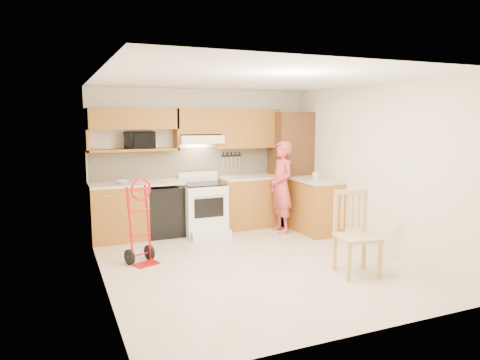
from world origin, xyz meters
TOP-DOWN VIEW (x-y plane):
  - floor at (0.00, 0.00)m, footprint 4.00×4.50m
  - ceiling at (0.00, 0.00)m, footprint 4.00×4.50m
  - wall_back at (0.00, 2.26)m, footprint 4.00×0.02m
  - wall_front at (0.00, -2.26)m, footprint 4.00×0.02m
  - wall_left at (-2.01, 0.00)m, footprint 0.02×4.50m
  - wall_right at (2.01, 0.00)m, footprint 0.02×4.50m
  - backsplash at (0.00, 2.23)m, footprint 3.92×0.03m
  - lower_cab_left at (-1.55, 1.95)m, footprint 0.90×0.60m
  - dishwasher at (-0.80, 1.95)m, footprint 0.60×0.60m
  - lower_cab_right at (0.83, 1.95)m, footprint 1.14×0.60m
  - countertop_left at (-1.25, 1.95)m, footprint 1.50×0.63m
  - countertop_right at (0.83, 1.95)m, footprint 1.14×0.63m
  - cab_return_right at (1.70, 1.15)m, footprint 0.60×1.00m
  - countertop_return at (1.70, 1.15)m, footprint 0.63×1.00m
  - pantry_tall at (1.65, 1.95)m, footprint 0.70×0.60m
  - upper_cab_left at (-1.25, 2.08)m, footprint 1.50×0.33m
  - upper_shelf_mw at (-1.25, 2.08)m, footprint 1.50×0.33m
  - upper_cab_center at (-0.12, 2.08)m, footprint 0.76×0.33m
  - upper_cab_right at (0.83, 2.08)m, footprint 1.14×0.33m
  - range_hood at (-0.12, 2.02)m, footprint 0.76×0.46m
  - knife_strip at (0.55, 2.21)m, footprint 0.40×0.05m
  - microwave at (-1.15, 2.08)m, footprint 0.53×0.39m
  - range at (-0.14, 1.72)m, footprint 0.71×0.93m
  - person at (1.15, 1.35)m, footprint 0.40×0.59m
  - hand_truck at (-1.42, 0.58)m, footprint 0.53×0.51m
  - dining_chair at (1.01, -0.93)m, footprint 0.57×0.61m
  - soap_bottle at (1.70, 1.15)m, footprint 0.09×0.09m
  - bowl at (-1.46, 1.95)m, footprint 0.23×0.23m

SIDE VIEW (x-z plane):
  - floor at x=0.00m, z-range -0.02..0.00m
  - dishwasher at x=-0.80m, z-range 0.00..0.85m
  - lower_cab_left at x=-1.55m, z-range 0.00..0.90m
  - lower_cab_right at x=0.83m, z-range 0.00..0.90m
  - cab_return_right at x=1.70m, z-range 0.00..0.90m
  - range at x=-0.14m, z-range 0.00..1.05m
  - dining_chair at x=1.01m, z-range 0.00..1.07m
  - hand_truck at x=-1.42m, z-range 0.00..1.07m
  - person at x=1.15m, z-range 0.00..1.61m
  - countertop_left at x=-1.25m, z-range 0.90..0.94m
  - countertop_right at x=0.83m, z-range 0.90..0.94m
  - countertop_return at x=1.70m, z-range 0.90..0.94m
  - bowl at x=-1.46m, z-range 0.94..0.99m
  - soap_bottle at x=1.70m, z-range 0.94..1.11m
  - pantry_tall at x=1.65m, z-range 0.00..2.10m
  - backsplash at x=0.00m, z-range 0.92..1.48m
  - knife_strip at x=0.55m, z-range 1.09..1.39m
  - wall_back at x=0.00m, z-range 0.00..2.50m
  - wall_front at x=0.00m, z-range 0.00..2.50m
  - wall_left at x=-2.01m, z-range 0.00..2.50m
  - wall_right at x=2.01m, z-range 0.00..2.50m
  - upper_shelf_mw at x=-1.25m, z-range 1.45..1.49m
  - microwave at x=-1.15m, z-range 1.49..1.77m
  - range_hood at x=-0.12m, z-range 1.56..1.70m
  - upper_cab_right at x=0.83m, z-range 1.45..2.15m
  - upper_cab_center at x=-0.12m, z-range 1.72..2.16m
  - upper_cab_left at x=-1.25m, z-range 1.81..2.15m
  - ceiling at x=0.00m, z-range 2.50..2.52m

